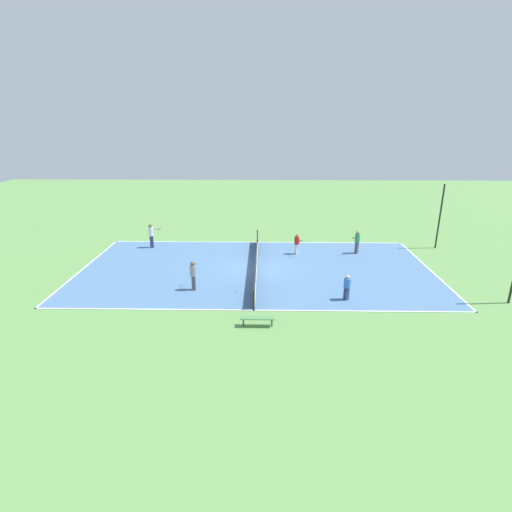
{
  "coord_description": "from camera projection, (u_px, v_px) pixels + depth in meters",
  "views": [
    {
      "loc": [
        24.19,
        0.46,
        9.22
      ],
      "look_at": [
        0.0,
        0.0,
        0.9
      ],
      "focal_mm": 28.0,
      "sensor_mm": 36.0,
      "label": 1
    }
  ],
  "objects": [
    {
      "name": "ground_plane",
      "position": [
        256.0,
        269.0,
        25.88
      ],
      "size": [
        80.0,
        80.0,
        0.0
      ],
      "primitive_type": "plane",
      "color": "#60934C"
    },
    {
      "name": "court_surface",
      "position": [
        256.0,
        269.0,
        25.88
      ],
      "size": [
        11.93,
        22.57,
        0.02
      ],
      "color": "#4C729E",
      "rests_on": "ground_plane"
    },
    {
      "name": "tennis_net",
      "position": [
        256.0,
        261.0,
        25.7
      ],
      "size": [
        11.73,
        0.1,
        1.02
      ],
      "color": "black",
      "rests_on": "court_surface"
    },
    {
      "name": "bench",
      "position": [
        258.0,
        319.0,
        18.63
      ],
      "size": [
        0.36,
        1.63,
        0.45
      ],
      "rotation": [
        0.0,
        0.0,
        1.57
      ],
      "color": "#4C8C4C",
      "rests_on": "ground_plane"
    },
    {
      "name": "player_near_white",
      "position": [
        151.0,
        234.0,
        29.83
      ],
      "size": [
        0.5,
        0.98,
        1.84
      ],
      "rotation": [
        0.0,
        0.0,
        1.76
      ],
      "color": "navy",
      "rests_on": "court_surface"
    },
    {
      "name": "player_near_blue",
      "position": [
        347.0,
        286.0,
        21.21
      ],
      "size": [
        0.51,
        0.51,
        1.42
      ],
      "rotation": [
        0.0,
        0.0,
        5.39
      ],
      "color": "navy",
      "rests_on": "court_surface"
    },
    {
      "name": "player_baseline_gray",
      "position": [
        193.0,
        273.0,
        22.4
      ],
      "size": [
        0.95,
        0.38,
        1.72
      ],
      "rotation": [
        0.0,
        0.0,
        3.2
      ],
      "color": "#4C4C51",
      "rests_on": "court_surface"
    },
    {
      "name": "player_far_green",
      "position": [
        357.0,
        240.0,
        28.56
      ],
      "size": [
        0.94,
        0.83,
        1.68
      ],
      "rotation": [
        0.0,
        0.0,
        5.62
      ],
      "color": "#4C4C51",
      "rests_on": "court_surface"
    },
    {
      "name": "player_coach_red",
      "position": [
        297.0,
        243.0,
        28.43
      ],
      "size": [
        0.99,
        0.65,
        1.51
      ],
      "rotation": [
        0.0,
        0.0,
        0.38
      ],
      "color": "white",
      "rests_on": "court_surface"
    },
    {
      "name": "tennis_ball_near_net",
      "position": [
        307.0,
        278.0,
        24.34
      ],
      "size": [
        0.07,
        0.07,
        0.07
      ],
      "primitive_type": "sphere",
      "color": "#CCE033",
      "rests_on": "court_surface"
    },
    {
      "name": "tennis_ball_left_sideline",
      "position": [
        195.0,
        278.0,
        24.28
      ],
      "size": [
        0.07,
        0.07,
        0.07
      ],
      "primitive_type": "sphere",
      "color": "#CCE033",
      "rests_on": "court_surface"
    },
    {
      "name": "tennis_ball_right_alley",
      "position": [
        403.0,
        267.0,
        26.1
      ],
      "size": [
        0.07,
        0.07,
        0.07
      ],
      "primitive_type": "sphere",
      "color": "#CCE033",
      "rests_on": "court_surface"
    },
    {
      "name": "tennis_ball_midcourt",
      "position": [
        236.0,
        291.0,
        22.42
      ],
      "size": [
        0.07,
        0.07,
        0.07
      ],
      "primitive_type": "sphere",
      "color": "#CCE033",
      "rests_on": "court_surface"
    },
    {
      "name": "fence_post_back_left",
      "position": [
        440.0,
        217.0,
        29.37
      ],
      "size": [
        0.12,
        0.12,
        4.81
      ],
      "color": "black",
      "rests_on": "ground_plane"
    }
  ]
}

